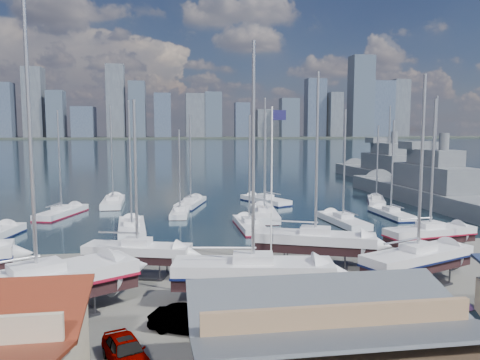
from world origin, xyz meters
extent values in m
plane|color=#605E59|center=(0.00, -10.00, 0.00)|extent=(1400.00, 1400.00, 0.00)
cube|color=#1B313F|center=(0.00, 300.00, -0.15)|extent=(1400.00, 600.00, 0.40)
cube|color=#2D332D|center=(0.00, 560.00, 1.10)|extent=(1400.00, 80.00, 2.20)
cube|color=#475166|center=(-203.07, 549.89, 34.36)|extent=(26.62, 20.30, 64.32)
cube|color=#595E66|center=(-168.55, 559.47, 44.11)|extent=(22.49, 24.47, 83.83)
cube|color=#3D4756|center=(-141.97, 552.31, 30.18)|extent=(19.55, 21.83, 55.97)
cube|color=#475166|center=(-111.19, 558.58, 20.77)|extent=(26.03, 30.49, 37.14)
cube|color=#595E66|center=(-70.96, 546.95, 46.02)|extent=(21.60, 16.58, 87.63)
cube|color=#3D4756|center=(-45.38, 548.38, 36.00)|extent=(19.42, 28.42, 67.60)
cube|color=#475166|center=(-15.00, 551.59, 29.25)|extent=(20.24, 23.80, 54.09)
cube|color=#595E66|center=(25.78, 548.33, 29.20)|extent=(24.62, 19.72, 54.00)
cube|color=#3D4756|center=(47.64, 546.55, 30.18)|extent=(20.75, 17.93, 55.97)
cube|color=#475166|center=(84.09, 544.87, 23.71)|extent=(18.36, 16.25, 43.03)
cube|color=#595E66|center=(120.24, 563.78, 20.05)|extent=(28.49, 22.03, 35.69)
cube|color=#3D4756|center=(145.71, 546.00, 26.75)|extent=(23.34, 17.87, 49.11)
cube|color=#475166|center=(184.98, 560.84, 40.18)|extent=(25.35, 19.79, 75.95)
cube|color=#595E66|center=(208.39, 554.33, 31.04)|extent=(17.00, 27.45, 57.67)
cube|color=#3D4756|center=(245.53, 554.25, 55.22)|extent=(29.28, 24.05, 106.04)
cube|color=#475166|center=(277.54, 563.71, 39.40)|extent=(30.82, 28.37, 74.41)
cube|color=#595E66|center=(307.39, 565.54, 40.94)|extent=(21.74, 17.03, 77.48)
cube|color=#52565E|center=(0.00, -26.00, 3.54)|extent=(12.60, 8.40, 1.27)
cube|color=#2D2D33|center=(-14.89, -15.74, 0.08)|extent=(7.06, 5.90, 0.16)
cube|color=black|center=(-14.89, -15.74, 1.67)|extent=(11.49, 8.51, 0.94)
cube|color=silver|center=(-14.89, -15.74, 2.61)|extent=(11.75, 8.93, 0.94)
cube|color=maroon|center=(-14.89, -15.74, 2.18)|extent=(11.86, 9.02, 0.19)
cube|color=silver|center=(-14.89, -15.74, 3.33)|extent=(3.54, 3.22, 0.50)
cylinder|color=#B2B2B7|center=(-14.89, -15.74, 11.01)|extent=(0.22, 0.22, 15.87)
cube|color=#2D2D33|center=(-9.59, -7.75, 0.08)|extent=(4.95, 3.31, 0.16)
cube|color=black|center=(-9.59, -7.75, 1.53)|extent=(8.48, 4.27, 0.66)
cube|color=silver|center=(-9.59, -7.75, 2.19)|extent=(8.58, 4.60, 0.66)
cube|color=silver|center=(-9.59, -7.75, 2.77)|extent=(2.38, 1.93, 0.50)
cylinder|color=#B2B2B7|center=(-9.59, -7.75, 8.10)|extent=(0.22, 0.22, 11.16)
cube|color=#2D2D33|center=(-1.71, -14.86, 0.08)|extent=(6.09, 3.53, 0.16)
cube|color=black|center=(-1.71, -14.86, 1.62)|extent=(10.69, 4.16, 0.83)
cube|color=silver|center=(-1.71, -14.86, 2.45)|extent=(10.76, 4.59, 0.83)
cube|color=#0B1238|center=(-1.71, -14.86, 2.07)|extent=(10.87, 4.64, 0.17)
cube|color=silver|center=(-1.71, -14.86, 3.12)|extent=(2.86, 2.16, 0.50)
cylinder|color=#B2B2B7|center=(-1.71, -14.86, 9.90)|extent=(0.22, 0.22, 14.07)
cube|color=#2D2D33|center=(5.04, -6.97, 0.08)|extent=(5.97, 4.31, 0.16)
cube|color=black|center=(5.04, -6.97, 1.60)|extent=(10.06, 5.82, 0.79)
cube|color=silver|center=(5.04, -6.97, 2.39)|extent=(10.21, 6.20, 0.79)
cube|color=silver|center=(5.04, -6.97, 3.03)|extent=(2.91, 2.45, 0.50)
cylinder|color=#B2B2B7|center=(5.04, -6.97, 9.45)|extent=(0.22, 0.22, 13.34)
cube|color=#2D2D33|center=(10.79, -13.19, 0.08)|extent=(5.65, 4.13, 0.16)
cube|color=black|center=(10.79, -13.19, 1.57)|extent=(9.50, 5.59, 0.75)
cube|color=silver|center=(10.79, -13.19, 2.32)|extent=(9.65, 5.96, 0.75)
cube|color=#0B1238|center=(10.79, -13.19, 1.98)|extent=(9.75, 6.02, 0.15)
cube|color=silver|center=(10.79, -13.19, 2.95)|extent=(2.76, 2.34, 0.50)
cylinder|color=#B2B2B7|center=(10.79, -13.19, 9.01)|extent=(0.22, 0.22, 12.63)
cube|color=#2D2D33|center=(16.36, -5.38, 0.08)|extent=(5.02, 2.96, 0.16)
cube|color=black|center=(16.36, -5.38, 1.54)|extent=(8.80, 3.52, 0.69)
cube|color=silver|center=(16.36, -5.38, 2.23)|extent=(8.86, 3.87, 0.69)
cube|color=maroon|center=(16.36, -5.38, 1.91)|extent=(8.95, 3.91, 0.14)
cube|color=silver|center=(16.36, -5.38, 2.82)|extent=(2.36, 1.79, 0.50)
cylinder|color=#B2B2B7|center=(16.36, -5.38, 8.36)|extent=(0.22, 0.22, 11.57)
cube|color=black|center=(-21.30, 19.83, -0.26)|extent=(5.13, 9.90, 0.77)
cube|color=silver|center=(-21.30, 19.83, 0.51)|extent=(5.51, 10.03, 0.77)
cube|color=maroon|center=(-21.30, 19.83, 0.16)|extent=(5.57, 10.13, 0.15)
cube|color=silver|center=(-21.30, 19.83, 1.15)|extent=(2.28, 2.79, 0.50)
cylinder|color=#B2B2B7|center=(-21.30, 19.83, 7.42)|extent=(0.22, 0.22, 13.04)
cube|color=black|center=(-15.57, 27.81, -0.28)|extent=(2.84, 10.50, 0.83)
cube|color=silver|center=(-15.57, 27.81, 0.55)|extent=(3.28, 10.51, 0.83)
cube|color=silver|center=(-15.57, 27.81, 1.22)|extent=(1.84, 2.66, 0.50)
cylinder|color=#B2B2B7|center=(-15.57, 27.81, 8.00)|extent=(0.22, 0.22, 14.06)
cube|color=black|center=(-11.31, 8.33, -0.27)|extent=(3.26, 10.30, 0.81)
cube|color=silver|center=(-11.31, 8.33, 0.54)|extent=(3.68, 10.33, 0.81)
cube|color=#0B1238|center=(-11.31, 8.33, 0.16)|extent=(3.72, 10.44, 0.16)
cube|color=silver|center=(-11.31, 8.33, 1.19)|extent=(1.91, 2.67, 0.50)
cylinder|color=#B2B2B7|center=(-11.31, 8.33, 7.78)|extent=(0.22, 0.22, 13.67)
cube|color=black|center=(-5.74, 18.04, -0.20)|extent=(2.62, 8.07, 0.63)
cube|color=silver|center=(-5.74, 18.04, 0.43)|extent=(2.96, 8.10, 0.63)
cube|color=silver|center=(-5.74, 18.04, 1.00)|extent=(1.51, 2.10, 0.50)
cylinder|color=#B2B2B7|center=(-5.74, 18.04, 6.10)|extent=(0.22, 0.22, 10.70)
cube|color=black|center=(-3.97, 25.49, -0.25)|extent=(4.89, 9.70, 0.76)
cube|color=silver|center=(-3.97, 25.49, 0.50)|extent=(5.27, 9.82, 0.76)
cube|color=#0B1238|center=(-3.97, 25.49, 0.16)|extent=(5.32, 9.91, 0.15)
cube|color=silver|center=(-3.97, 25.49, 1.13)|extent=(2.20, 2.72, 0.50)
cylinder|color=#B2B2B7|center=(-3.97, 25.49, 7.26)|extent=(0.22, 0.22, 12.76)
cube|color=black|center=(2.02, 8.30, -0.24)|extent=(2.34, 9.11, 0.73)
cube|color=silver|center=(2.02, 8.30, 0.49)|extent=(2.72, 9.12, 0.73)
cube|color=maroon|center=(2.02, 8.30, 0.15)|extent=(2.75, 9.21, 0.15)
cube|color=silver|center=(2.02, 8.30, 1.10)|extent=(1.57, 2.30, 0.50)
cylinder|color=#B2B2B7|center=(2.02, 8.30, 6.97)|extent=(0.22, 0.22, 12.24)
cube|color=black|center=(5.07, 14.67, -0.29)|extent=(3.67, 10.92, 0.86)
cube|color=silver|center=(5.07, 14.67, 0.56)|extent=(4.11, 10.97, 0.86)
cube|color=silver|center=(5.07, 14.67, 1.24)|extent=(2.07, 2.85, 0.50)
cylinder|color=#B2B2B7|center=(5.07, 14.67, 8.22)|extent=(0.22, 0.22, 14.46)
cube|color=black|center=(7.65, 26.59, -0.26)|extent=(6.37, 9.72, 0.78)
cube|color=silver|center=(7.65, 26.59, 0.52)|extent=(6.74, 9.90, 0.78)
cube|color=#0B1238|center=(7.65, 26.59, 0.16)|extent=(6.80, 10.00, 0.16)
cube|color=silver|center=(7.65, 26.59, 1.15)|extent=(2.54, 2.90, 0.50)
cylinder|color=#B2B2B7|center=(7.65, 26.59, 7.45)|extent=(0.22, 0.22, 13.10)
cube|color=black|center=(13.62, 8.98, -0.26)|extent=(3.20, 9.75, 0.77)
cube|color=silver|center=(13.62, 8.98, 0.51)|extent=(3.60, 9.78, 0.77)
cube|color=silver|center=(13.62, 8.98, 1.14)|extent=(1.83, 2.54, 0.50)
cylinder|color=#B2B2B7|center=(13.62, 8.98, 7.35)|extent=(0.22, 0.22, 12.92)
cube|color=black|center=(21.68, 12.88, -0.23)|extent=(2.20, 8.79, 0.70)
cube|color=silver|center=(21.68, 12.88, 0.47)|extent=(2.57, 8.79, 0.70)
cube|color=#0B1238|center=(21.68, 12.88, 0.15)|extent=(2.59, 8.88, 0.14)
cube|color=silver|center=(21.68, 12.88, 1.07)|extent=(1.50, 2.21, 0.50)
cylinder|color=#B2B2B7|center=(21.68, 12.88, 6.73)|extent=(0.22, 0.22, 11.83)
cube|color=black|center=(24.63, 23.68, -0.22)|extent=(4.95, 8.51, 0.67)
cube|color=silver|center=(24.63, 23.68, 0.45)|extent=(5.28, 8.64, 0.67)
cube|color=maroon|center=(24.63, 23.68, 0.14)|extent=(5.33, 8.72, 0.13)
cube|color=silver|center=(24.63, 23.68, 1.04)|extent=(2.08, 2.46, 0.50)
cylinder|color=#B2B2B7|center=(24.63, 23.68, 6.43)|extent=(0.22, 0.22, 11.29)
cube|color=#5A5E63|center=(32.62, 21.23, 0.45)|extent=(7.64, 44.49, 4.00)
cube|color=#5A5E63|center=(32.62, 21.23, 4.25)|extent=(5.87, 15.61, 3.60)
cube|color=#5A5E63|center=(32.62, 21.23, 7.25)|extent=(4.37, 8.93, 2.40)
cube|color=#5A5E63|center=(32.56, 25.67, 8.95)|extent=(5.03, 4.50, 1.20)
cylinder|color=#B2B2B7|center=(32.62, 21.23, 12.45)|extent=(0.30, 0.30, 8.00)
cube|color=#5A5E63|center=(40.12, 51.45, 0.47)|extent=(7.67, 46.19, 4.15)
cube|color=#5A5E63|center=(40.12, 51.45, 4.34)|extent=(6.01, 16.19, 3.60)
cube|color=#5A5E63|center=(40.12, 51.45, 7.34)|extent=(4.49, 9.26, 2.40)
cube|color=#5A5E63|center=(40.15, 56.07, 9.04)|extent=(5.20, 4.65, 1.20)
cylinder|color=#B2B2B7|center=(40.12, 51.45, 12.54)|extent=(0.30, 0.30, 8.00)
imported|color=gray|center=(-9.24, -21.85, 0.70)|extent=(3.04, 4.45, 1.41)
imported|color=gray|center=(-6.13, -18.62, 0.72)|extent=(4.58, 3.20, 1.43)
imported|color=gray|center=(7.26, -18.04, 0.75)|extent=(4.08, 5.94, 1.51)
imported|color=gray|center=(9.31, -21.36, 0.82)|extent=(3.56, 6.00, 1.63)
cylinder|color=white|center=(0.87, -8.60, 6.60)|extent=(0.12, 0.12, 13.20)
cube|color=#181644|center=(1.42, -8.60, 12.54)|extent=(1.10, 0.05, 0.77)
camera|label=1|loc=(-6.97, -44.15, 11.42)|focal=35.00mm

